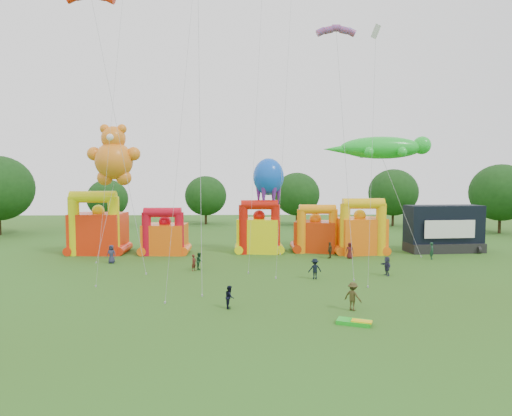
{
  "coord_description": "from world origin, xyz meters",
  "views": [
    {
      "loc": [
        -1.48,
        -25.39,
        8.95
      ],
      "look_at": [
        -0.3,
        18.0,
        5.91
      ],
      "focal_mm": 32.0,
      "sensor_mm": 36.0,
      "label": 1
    }
  ],
  "objects_px": {
    "stage_trailer": "(444,229)",
    "octopus_kite": "(270,189)",
    "spectator_4": "(330,250)",
    "bouncy_castle_2": "(259,232)",
    "bouncy_castle_0": "(98,230)",
    "gecko_kite": "(394,184)",
    "teddy_bear_kite": "(112,174)",
    "spectator_0": "(111,254)"
  },
  "relations": [
    {
      "from": "stage_trailer",
      "to": "octopus_kite",
      "type": "bearing_deg",
      "value": -178.97
    },
    {
      "from": "octopus_kite",
      "to": "spectator_4",
      "type": "bearing_deg",
      "value": -30.13
    },
    {
      "from": "bouncy_castle_2",
      "to": "bouncy_castle_0",
      "type": "bearing_deg",
      "value": -179.39
    },
    {
      "from": "stage_trailer",
      "to": "octopus_kite",
      "type": "height_order",
      "value": "octopus_kite"
    },
    {
      "from": "stage_trailer",
      "to": "octopus_kite",
      "type": "xyz_separation_m",
      "value": [
        -20.69,
        -0.37,
        4.77
      ]
    },
    {
      "from": "stage_trailer",
      "to": "spectator_4",
      "type": "height_order",
      "value": "stage_trailer"
    },
    {
      "from": "gecko_kite",
      "to": "octopus_kite",
      "type": "bearing_deg",
      "value": 177.86
    },
    {
      "from": "teddy_bear_kite",
      "to": "octopus_kite",
      "type": "distance_m",
      "value": 17.53
    },
    {
      "from": "bouncy_castle_2",
      "to": "spectator_4",
      "type": "bearing_deg",
      "value": -28.48
    },
    {
      "from": "gecko_kite",
      "to": "spectator_4",
      "type": "bearing_deg",
      "value": -158.14
    },
    {
      "from": "spectator_0",
      "to": "stage_trailer",
      "type": "bearing_deg",
      "value": 14.67
    },
    {
      "from": "bouncy_castle_0",
      "to": "gecko_kite",
      "type": "distance_m",
      "value": 34.62
    },
    {
      "from": "bouncy_castle_2",
      "to": "spectator_4",
      "type": "distance_m",
      "value": 8.77
    },
    {
      "from": "bouncy_castle_0",
      "to": "octopus_kite",
      "type": "distance_m",
      "value": 20.45
    },
    {
      "from": "octopus_kite",
      "to": "stage_trailer",
      "type": "bearing_deg",
      "value": 1.03
    },
    {
      "from": "bouncy_castle_2",
      "to": "stage_trailer",
      "type": "bearing_deg",
      "value": -0.11
    },
    {
      "from": "bouncy_castle_0",
      "to": "teddy_bear_kite",
      "type": "xyz_separation_m",
      "value": [
        2.84,
        -3.89,
        6.42
      ]
    },
    {
      "from": "gecko_kite",
      "to": "bouncy_castle_0",
      "type": "bearing_deg",
      "value": 178.74
    },
    {
      "from": "bouncy_castle_0",
      "to": "gecko_kite",
      "type": "height_order",
      "value": "gecko_kite"
    },
    {
      "from": "teddy_bear_kite",
      "to": "gecko_kite",
      "type": "xyz_separation_m",
      "value": [
        31.36,
        3.14,
        -1.13
      ]
    },
    {
      "from": "teddy_bear_kite",
      "to": "gecko_kite",
      "type": "bearing_deg",
      "value": 5.73
    },
    {
      "from": "teddy_bear_kite",
      "to": "spectator_4",
      "type": "height_order",
      "value": "teddy_bear_kite"
    },
    {
      "from": "stage_trailer",
      "to": "teddy_bear_kite",
      "type": "bearing_deg",
      "value": -173.87
    },
    {
      "from": "stage_trailer",
      "to": "spectator_0",
      "type": "bearing_deg",
      "value": -170.44
    },
    {
      "from": "bouncy_castle_0",
      "to": "spectator_0",
      "type": "distance_m",
      "value": 7.18
    },
    {
      "from": "bouncy_castle_2",
      "to": "octopus_kite",
      "type": "height_order",
      "value": "octopus_kite"
    },
    {
      "from": "bouncy_castle_2",
      "to": "gecko_kite",
      "type": "bearing_deg",
      "value": -3.5
    },
    {
      "from": "gecko_kite",
      "to": "octopus_kite",
      "type": "xyz_separation_m",
      "value": [
        -14.3,
        0.53,
        -0.59
      ]
    },
    {
      "from": "bouncy_castle_2",
      "to": "gecko_kite",
      "type": "relative_size",
      "value": 0.45
    },
    {
      "from": "bouncy_castle_0",
      "to": "bouncy_castle_2",
      "type": "distance_m",
      "value": 18.7
    },
    {
      "from": "gecko_kite",
      "to": "spectator_4",
      "type": "relative_size",
      "value": 7.74
    },
    {
      "from": "stage_trailer",
      "to": "spectator_0",
      "type": "relative_size",
      "value": 4.78
    },
    {
      "from": "stage_trailer",
      "to": "spectator_4",
      "type": "bearing_deg",
      "value": -164.08
    },
    {
      "from": "gecko_kite",
      "to": "octopus_kite",
      "type": "height_order",
      "value": "gecko_kite"
    },
    {
      "from": "gecko_kite",
      "to": "spectator_0",
      "type": "bearing_deg",
      "value": -170.13
    },
    {
      "from": "bouncy_castle_0",
      "to": "gecko_kite",
      "type": "bearing_deg",
      "value": -1.26
    },
    {
      "from": "bouncy_castle_0",
      "to": "stage_trailer",
      "type": "height_order",
      "value": "bouncy_castle_0"
    },
    {
      "from": "bouncy_castle_2",
      "to": "stage_trailer",
      "type": "xyz_separation_m",
      "value": [
        21.9,
        -0.04,
        0.31
      ]
    },
    {
      "from": "stage_trailer",
      "to": "teddy_bear_kite",
      "type": "xyz_separation_m",
      "value": [
        -37.75,
        -4.05,
        6.49
      ]
    },
    {
      "from": "spectator_4",
      "to": "octopus_kite",
      "type": "bearing_deg",
      "value": -85.83
    },
    {
      "from": "stage_trailer",
      "to": "gecko_kite",
      "type": "bearing_deg",
      "value": -171.92
    },
    {
      "from": "spectator_0",
      "to": "gecko_kite",
      "type": "bearing_deg",
      "value": 14.98
    }
  ]
}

